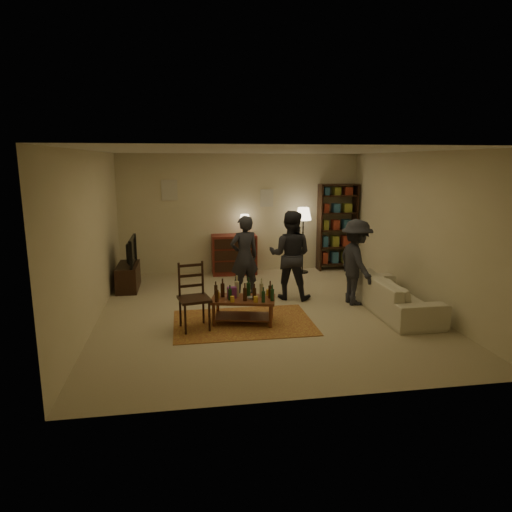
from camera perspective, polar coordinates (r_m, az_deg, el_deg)
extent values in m
plane|color=#C6B793|center=(7.93, 0.95, -6.88)|extent=(6.00, 6.00, 0.00)
plane|color=beige|center=(10.54, -1.90, 5.34)|extent=(5.50, 0.00, 5.50)
plane|color=beige|center=(7.62, -19.84, 2.11)|extent=(0.00, 6.00, 6.00)
plane|color=beige|center=(8.52, 19.53, 3.10)|extent=(0.00, 6.00, 6.00)
plane|color=beige|center=(4.74, 7.39, -2.88)|extent=(5.50, 0.00, 5.50)
plane|color=white|center=(7.51, 1.03, 13.03)|extent=(6.00, 6.00, 0.00)
cube|color=beige|center=(10.39, -10.78, 8.09)|extent=(0.35, 0.03, 0.45)
cube|color=beige|center=(10.58, 1.35, 7.27)|extent=(0.30, 0.03, 0.40)
cube|color=maroon|center=(7.37, -1.59, -8.30)|extent=(2.20, 1.50, 0.01)
cube|color=brown|center=(7.25, -1.61, -5.45)|extent=(1.10, 0.76, 0.04)
cube|color=brown|center=(7.34, -1.60, -7.55)|extent=(0.98, 0.64, 0.02)
cylinder|color=brown|center=(7.17, -5.31, -7.43)|extent=(0.05, 0.05, 0.37)
cylinder|color=brown|center=(7.08, 1.82, -7.62)|extent=(0.05, 0.05, 0.37)
cylinder|color=brown|center=(7.57, -4.80, -6.37)|extent=(0.05, 0.05, 0.37)
cylinder|color=brown|center=(7.49, 1.94, -6.53)|extent=(0.05, 0.05, 0.37)
cylinder|color=gold|center=(7.27, -4.85, -4.87)|extent=(0.07, 0.07, 0.10)
cylinder|color=gold|center=(7.06, -2.97, -5.40)|extent=(0.07, 0.07, 0.09)
cylinder|color=gold|center=(7.43, -0.97, -4.42)|extent=(0.07, 0.07, 0.11)
cylinder|color=gold|center=(7.04, -0.02, -5.43)|extent=(0.07, 0.07, 0.09)
cylinder|color=gold|center=(7.40, 1.54, -4.53)|extent=(0.07, 0.07, 0.10)
cube|color=#793086|center=(7.26, -3.02, -4.54)|extent=(0.15, 0.10, 0.18)
cylinder|color=gray|center=(7.21, -0.67, -5.27)|extent=(0.12, 0.12, 0.03)
cube|color=black|center=(7.01, -7.73, -5.35)|extent=(0.53, 0.53, 0.04)
cylinder|color=black|center=(6.88, -8.83, -7.89)|extent=(0.04, 0.04, 0.47)
cylinder|color=black|center=(6.96, -5.85, -7.58)|extent=(0.04, 0.04, 0.47)
cylinder|color=black|center=(7.22, -9.44, -6.95)|extent=(0.04, 0.04, 0.47)
cylinder|color=black|center=(7.30, -6.59, -6.67)|extent=(0.04, 0.04, 0.47)
cube|color=black|center=(7.10, -8.13, -2.69)|extent=(0.37, 0.10, 0.54)
cube|color=black|center=(9.54, -15.68, -2.52)|extent=(0.40, 1.00, 0.50)
imported|color=black|center=(9.42, -15.73, 0.59)|extent=(0.13, 0.97, 0.56)
cube|color=maroon|center=(10.39, -2.76, 0.20)|extent=(1.00, 0.48, 0.90)
cube|color=black|center=(10.19, -2.59, -1.35)|extent=(0.92, 0.02, 0.22)
cube|color=black|center=(10.14, -2.60, 0.08)|extent=(0.92, 0.02, 0.22)
cube|color=black|center=(10.09, -2.62, 1.53)|extent=(0.92, 0.02, 0.22)
cylinder|color=black|center=(10.33, -1.41, 2.80)|extent=(0.12, 0.12, 0.04)
cylinder|color=black|center=(10.31, -1.41, 3.51)|extent=(0.02, 0.02, 0.22)
cone|color=#FFE5B2|center=(10.28, -1.42, 4.67)|extent=(0.26, 0.26, 0.20)
cube|color=black|center=(10.76, 7.95, 3.48)|extent=(0.04, 0.34, 2.00)
cube|color=black|center=(11.04, 12.23, 3.54)|extent=(0.04, 0.34, 2.00)
cube|color=black|center=(11.04, 9.96, -0.86)|extent=(0.90, 0.34, 0.03)
cube|color=black|center=(10.96, 10.03, 1.18)|extent=(0.90, 0.34, 0.03)
cube|color=black|center=(10.90, 10.11, 3.25)|extent=(0.90, 0.34, 0.03)
cube|color=black|center=(10.85, 10.18, 5.34)|extent=(0.90, 0.34, 0.03)
cube|color=black|center=(10.81, 10.26, 7.45)|extent=(0.90, 0.34, 0.03)
cube|color=black|center=(10.79, 10.31, 8.77)|extent=(0.90, 0.34, 0.03)
cube|color=maroon|center=(10.92, 8.49, -0.17)|extent=(0.12, 0.22, 0.26)
cube|color=#2A5B7F|center=(11.00, 9.74, -0.13)|extent=(0.15, 0.22, 0.26)
cube|color=olive|center=(11.09, 11.06, -0.08)|extent=(0.18, 0.22, 0.26)
cube|color=#2A5B7F|center=(10.85, 8.56, 1.84)|extent=(0.12, 0.22, 0.24)
cube|color=olive|center=(10.92, 9.81, 1.87)|extent=(0.15, 0.22, 0.24)
cube|color=maroon|center=(11.01, 11.14, 1.90)|extent=(0.18, 0.22, 0.24)
cube|color=olive|center=(10.78, 8.62, 3.88)|extent=(0.12, 0.22, 0.22)
cube|color=maroon|center=(10.86, 9.88, 3.90)|extent=(0.15, 0.22, 0.22)
cube|color=#2A5B7F|center=(10.95, 11.22, 3.91)|extent=(0.18, 0.22, 0.22)
cube|color=maroon|center=(10.74, 8.68, 5.94)|extent=(0.12, 0.22, 0.20)
cube|color=#2A5B7F|center=(10.82, 9.95, 5.94)|extent=(0.15, 0.22, 0.20)
cube|color=olive|center=(10.91, 11.30, 5.94)|extent=(0.18, 0.22, 0.20)
cube|color=#2A5B7F|center=(10.71, 8.75, 8.02)|extent=(0.12, 0.22, 0.18)
cube|color=olive|center=(10.79, 10.03, 8.00)|extent=(0.15, 0.22, 0.18)
cube|color=maroon|center=(10.88, 11.38, 7.98)|extent=(0.18, 0.22, 0.18)
cylinder|color=black|center=(10.63, 5.79, -1.99)|extent=(0.28, 0.28, 0.03)
cylinder|color=black|center=(10.49, 5.86, 1.44)|extent=(0.03, 0.03, 1.32)
cone|color=#FFE5B2|center=(10.39, 5.94, 5.28)|extent=(0.36, 0.36, 0.28)
imported|color=beige|center=(8.14, 16.95, -4.66)|extent=(0.81, 2.08, 0.61)
imported|color=#24242C|center=(8.60, -1.48, -0.05)|extent=(0.64, 0.50, 1.55)
imported|color=#222228|center=(8.47, 4.28, 0.11)|extent=(0.98, 0.88, 1.66)
imported|color=#25252C|center=(8.32, 12.39, -0.77)|extent=(0.65, 1.03, 1.53)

